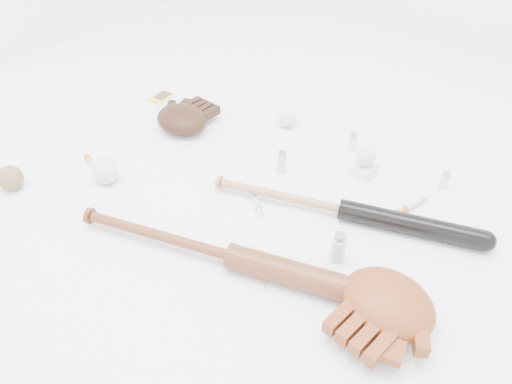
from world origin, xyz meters
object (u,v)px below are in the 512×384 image
Objects in this scene: bat_wood at (232,256)px; glove_dark at (182,119)px; bat_dark at (343,209)px; pedestal at (363,169)px.

glove_dark reaches higher than bat_wood.
bat_dark reaches higher than pedestal.
bat_wood is at bearing -130.56° from bat_dark.
bat_wood is at bearing -31.40° from glove_dark.
bat_wood reaches higher than bat_dark.
bat_dark is 0.88× the size of bat_wood.
bat_wood is 0.60m from pedestal.
bat_wood is 0.72m from glove_dark.
glove_dark is 3.49× the size of pedestal.
bat_dark is at bearing -0.85° from glove_dark.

